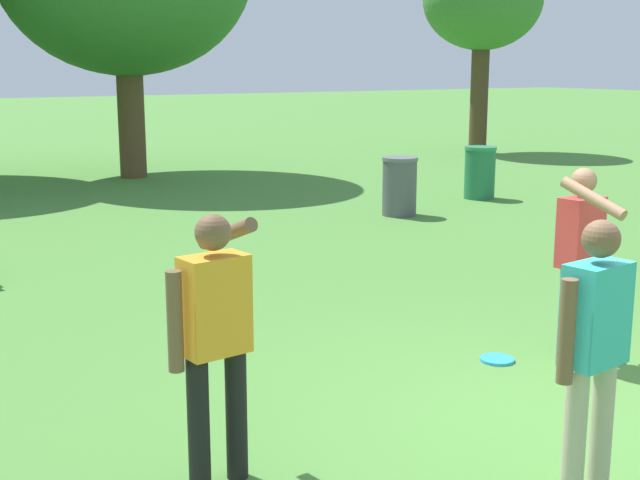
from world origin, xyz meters
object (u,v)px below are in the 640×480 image
person_thrower (214,329)px  person_bystander (594,343)px  frisbee (497,359)px  tree_back_left (483,1)px  person_catcher (581,250)px  trash_can_beside_table (400,186)px  trash_can_further_along (480,172)px

person_thrower → person_bystander: 2.15m
person_thrower → frisbee: 3.15m
person_bystander → tree_back_left: (12.37, 15.21, 3.16)m
person_catcher → trash_can_beside_table: size_ratio=1.71×
person_thrower → tree_back_left: size_ratio=0.30×
frisbee → person_catcher: bearing=-31.4°
trash_can_beside_table → tree_back_left: tree_back_left is taller
person_thrower → person_bystander: size_ratio=1.00×
trash_can_beside_table → trash_can_further_along: 2.42m
trash_can_further_along → tree_back_left: 9.10m
person_catcher → trash_can_beside_table: 7.13m
person_thrower → trash_can_further_along: person_thrower is taller
person_bystander → trash_can_beside_table: 9.40m
person_thrower → trash_can_beside_table: person_thrower is taller
person_catcher → person_bystander: size_ratio=1.00×
trash_can_beside_table → trash_can_further_along: bearing=16.6°
frisbee → person_bystander: bearing=-120.0°
person_thrower → person_catcher: size_ratio=1.00×
person_catcher → tree_back_left: tree_back_left is taller
person_catcher → tree_back_left: bearing=51.8°
frisbee → tree_back_left: bearing=49.6°
person_catcher → person_bystander: 2.40m
frisbee → trash_can_further_along: trash_can_further_along is taller
person_bystander → trash_can_beside_table: bearing=60.6°
person_bystander → trash_can_further_along: (6.93, 8.87, -0.46)m
person_bystander → frisbee: person_bystander is taller
frisbee → trash_can_further_along: 8.97m
person_bystander → tree_back_left: bearing=50.9°
trash_can_beside_table → tree_back_left: (7.77, 7.03, 3.61)m
person_catcher → trash_can_further_along: bearing=54.1°
trash_can_beside_table → person_catcher: bearing=-114.0°
person_thrower → trash_can_further_along: (8.67, 7.62, -0.48)m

